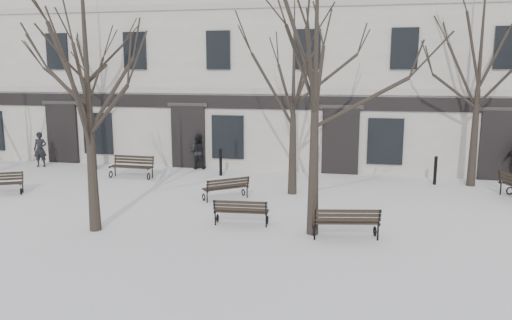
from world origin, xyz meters
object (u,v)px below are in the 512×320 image
(bench_1, at_px, (241,211))
(bench_3, at_px, (132,166))
(tree_1, at_px, (85,51))
(bench_2, at_px, (346,221))
(tree_2, at_px, (317,29))
(bench_4, at_px, (226,187))

(bench_1, bearing_deg, bench_3, -46.36)
(tree_1, xyz_separation_m, bench_2, (7.03, 0.69, -4.54))
(tree_1, distance_m, tree_2, 6.21)
(bench_2, distance_m, bench_3, 11.02)
(tree_2, relative_size, bench_4, 5.56)
(bench_1, bearing_deg, bench_4, -70.77)
(tree_1, distance_m, bench_1, 6.21)
(tree_1, distance_m, bench_2, 8.40)
(bench_1, distance_m, bench_3, 8.23)
(tree_1, relative_size, bench_4, 5.02)
(bench_4, bearing_deg, bench_1, 74.64)
(bench_2, bearing_deg, tree_2, -25.85)
(tree_1, distance_m, bench_4, 6.74)
(bench_4, bearing_deg, bench_2, 102.79)
(bench_3, height_order, bench_4, bench_3)
(bench_4, bearing_deg, tree_1, 17.05)
(tree_1, relative_size, tree_2, 0.90)
(tree_2, distance_m, bench_1, 5.58)
(bench_1, distance_m, bench_2, 3.11)
(tree_2, xyz_separation_m, bench_1, (-2.13, 0.35, -5.14))
(tree_1, height_order, tree_2, tree_2)
(tree_1, distance_m, bench_3, 8.46)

